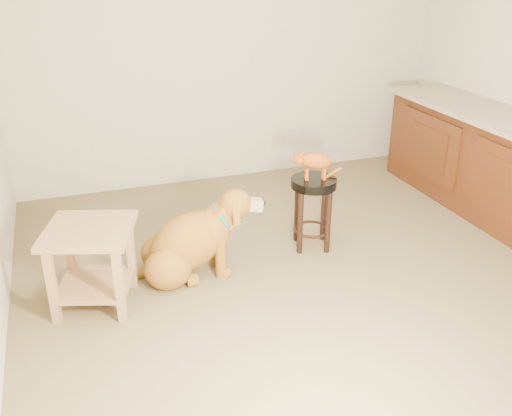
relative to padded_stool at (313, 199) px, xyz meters
name	(u,v)px	position (x,y,z in m)	size (l,w,h in m)	color
floor	(310,259)	(-0.11, -0.21, -0.43)	(4.50, 4.00, 0.01)	brown
room_shell	(320,44)	(-0.11, -0.21, 1.25)	(4.54, 4.04, 2.62)	#BEB699
cabinet_run	(492,167)	(1.84, 0.09, 0.01)	(0.70, 2.56, 0.94)	#4E230D
padded_stool	(313,199)	(0.00, 0.00, 0.00)	(0.39, 0.39, 0.60)	black
wood_stool	(420,147)	(1.74, 1.06, -0.09)	(0.43, 0.43, 0.66)	brown
side_table	(92,254)	(-1.77, -0.27, -0.04)	(0.71, 0.71, 0.59)	#966C45
golden_retriever	(189,244)	(-1.06, -0.12, -0.16)	(1.12, 0.57, 0.71)	brown
tabby_kitten	(313,162)	(-0.01, 0.00, 0.32)	(0.42, 0.19, 0.26)	#943F0E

